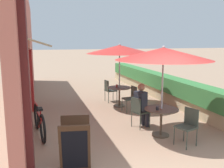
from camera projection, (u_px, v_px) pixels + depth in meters
The scene contains 15 objects.
cafe_facade_wall at pixel (26, 50), 9.04m from camera, with size 0.98×11.80×4.20m.
planter_hedge at pixel (157, 84), 10.83m from camera, with size 0.60×10.80×1.01m.
patio_table_near at pixel (161, 115), 6.36m from camera, with size 0.86×0.86×0.72m.
patio_umbrella_near at pixel (163, 54), 6.08m from camera, with size 2.39×2.39×2.30m.
cafe_chair_near_left at pixel (139, 110), 6.93m from camera, with size 0.51×0.51×0.87m.
seated_patron_near_left at pixel (142, 103), 6.97m from camera, with size 0.48×0.43×1.25m.
cafe_chair_near_right at pixel (188, 124), 5.79m from camera, with size 0.51×0.51×0.87m.
coffee_cup_near at pixel (157, 108), 6.20m from camera, with size 0.07×0.07×0.09m.
patio_table_mid at pixel (119, 92), 9.19m from camera, with size 0.86×0.86×0.72m.
patio_umbrella_mid at pixel (120, 49), 8.92m from camera, with size 2.39×2.39×2.30m.
cafe_chair_mid_left at pixel (109, 89), 9.86m from camera, with size 0.45×0.45×0.87m.
cafe_chair_mid_right at pixel (131, 97), 8.54m from camera, with size 0.45×0.45×0.87m.
coffee_cup_mid at pixel (117, 86), 9.23m from camera, with size 0.07×0.07×0.09m.
bicycle_leaning at pixel (39, 122), 6.39m from camera, with size 0.30×1.76×0.80m.
menu_board at pixel (75, 147), 4.60m from camera, with size 0.65×0.72×1.01m.
Camera 1 is at (-2.16, -3.86, 2.44)m, focal length 40.00 mm.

